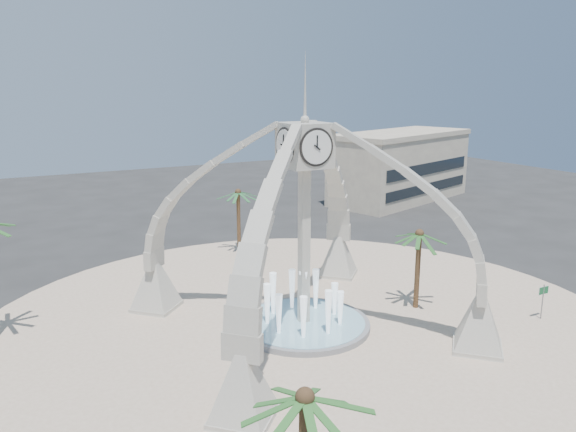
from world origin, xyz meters
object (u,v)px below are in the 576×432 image
fountain (304,323)px  palm_east (419,235)px  palm_south (305,400)px  street_sign (543,295)px  clock_tower (304,224)px  palm_north (238,193)px

fountain → palm_east: (8.04, -0.80, 4.72)m
palm_east → palm_south: (-16.41, -13.90, 0.44)m
palm_east → street_sign: size_ratio=2.48×
palm_east → street_sign: bearing=-42.5°
clock_tower → street_sign: clock_tower is taller
palm_east → palm_north: 17.71m
fountain → palm_east: size_ratio=1.39×
street_sign → palm_east: bearing=138.9°
palm_east → palm_north: palm_north is taller
palm_north → clock_tower: bearing=-99.5°
palm_north → street_sign: bearing=-63.5°
fountain → palm_east: palm_east is taller
palm_north → palm_south: bearing=-109.8°
fountain → palm_north: size_ratio=1.32×
fountain → palm_south: (-8.37, -14.70, 5.17)m
fountain → palm_north: 17.06m
street_sign → clock_tower: bearing=157.8°
palm_south → street_sign: (22.05, 8.72, -3.79)m
street_sign → fountain: bearing=157.8°
clock_tower → palm_south: bearing=-119.6°
palm_east → clock_tower: bearing=174.3°
clock_tower → palm_east: 8.21m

